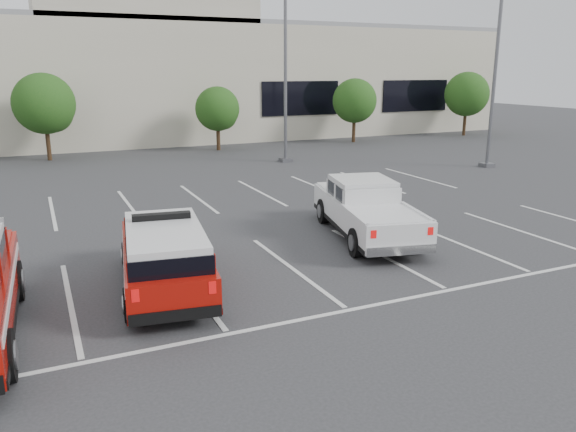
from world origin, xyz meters
The scene contains 11 objects.
ground centered at (0.00, 0.00, 0.00)m, with size 120.00×120.00×0.00m, color #2F2F31.
stall_markings centered at (0.00, 4.50, 0.01)m, with size 23.00×15.00×0.01m, color silver.
convention_building centered at (0.18, 31.86, 4.72)m, with size 60.00×16.99×13.20m.
tree_mid_left centered at (-4.91, 22.05, 3.04)m, with size 3.37×3.37×4.85m.
tree_mid_right centered at (5.09, 22.05, 2.50)m, with size 2.77×2.77×3.99m.
tree_right centered at (15.09, 22.05, 2.77)m, with size 3.07×3.07×4.42m.
tree_far_right centered at (25.09, 22.05, 3.04)m, with size 3.37×3.37×4.85m.
light_pole_mid centered at (7.00, 16.00, 5.19)m, with size 0.90×0.60×10.24m.
light_pole_right centered at (16.00, 10.00, 5.19)m, with size 0.90×0.60×10.24m.
fire_chief_suv centered at (-3.29, -0.09, 0.72)m, with size 2.49×5.18×1.75m.
white_pickup centered at (3.31, 1.75, 0.69)m, with size 3.20×5.92×1.73m.
Camera 1 is at (-5.78, -12.42, 5.00)m, focal length 35.00 mm.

